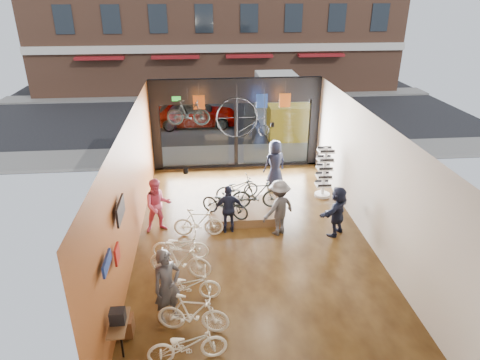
{
  "coord_description": "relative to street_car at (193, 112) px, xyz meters",
  "views": [
    {
      "loc": [
        -1.44,
        -11.15,
        7.14
      ],
      "look_at": [
        -0.26,
        1.4,
        1.41
      ],
      "focal_mm": 32.0,
      "sensor_mm": 36.0,
      "label": 1
    }
  ],
  "objects": [
    {
      "name": "floor_bike_0",
      "position": [
        -0.03,
        -16.49,
        -0.37
      ],
      "size": [
        1.7,
        0.74,
        0.87
      ],
      "primitive_type": "imported",
      "rotation": [
        0.0,
        0.0,
        1.67
      ],
      "color": "white",
      "rests_on": "ground_plane"
    },
    {
      "name": "sidewalk_near",
      "position": [
        1.87,
        -4.8,
        -0.75
      ],
      "size": [
        30.0,
        2.4,
        0.12
      ],
      "primitive_type": "cube",
      "color": "slate",
      "rests_on": "ground"
    },
    {
      "name": "wall_back",
      "position": [
        1.87,
        -18.02,
        1.09
      ],
      "size": [
        7.0,
        0.04,
        3.8
      ],
      "primitive_type": "cube",
      "color": "beige",
      "rests_on": "ground"
    },
    {
      "name": "floor_bike_5",
      "position": [
        0.22,
        -11.57,
        -0.34
      ],
      "size": [
        1.58,
        0.56,
        0.93
      ],
      "primitive_type": "imported",
      "rotation": [
        0.0,
        0.0,
        1.49
      ],
      "color": "white",
      "rests_on": "ground_plane"
    },
    {
      "name": "jersey_left",
      "position": [
        0.37,
        -6.8,
        2.24
      ],
      "size": [
        0.45,
        0.03,
        0.55
      ],
      "primitive_type": "cube",
      "color": "#CC5919",
      "rests_on": "ceiling"
    },
    {
      "name": "storefront",
      "position": [
        1.87,
        -6.0,
        1.09
      ],
      "size": [
        7.0,
        0.26,
        3.8
      ],
      "primitive_type": null,
      "color": "black",
      "rests_on": "ground"
    },
    {
      "name": "jersey_right",
      "position": [
        3.74,
        -6.8,
        2.24
      ],
      "size": [
        0.45,
        0.03,
        0.55
      ],
      "primitive_type": "cube",
      "color": "#CC5919",
      "rests_on": "ceiling"
    },
    {
      "name": "display_bike_right",
      "position": [
        1.59,
        -9.69,
        -0.1
      ],
      "size": [
        1.63,
        0.88,
        0.81
      ],
      "primitive_type": "imported",
      "rotation": [
        0.0,
        0.0,
        1.8
      ],
      "color": "black",
      "rests_on": "display_platform"
    },
    {
      "name": "wall_right",
      "position": [
        5.39,
        -12.0,
        1.09
      ],
      "size": [
        0.04,
        12.0,
        3.8
      ],
      "primitive_type": "cube",
      "color": "beige",
      "rests_on": "ground"
    },
    {
      "name": "customer_3",
      "position": [
        2.71,
        -11.66,
        0.1
      ],
      "size": [
        1.35,
        1.2,
        1.81
      ],
      "primitive_type": "imported",
      "rotation": [
        0.0,
        0.0,
        3.71
      ],
      "color": "#3F3F44",
      "rests_on": "ground_plane"
    },
    {
      "name": "ceiling",
      "position": [
        1.87,
        -12.0,
        3.01
      ],
      "size": [
        7.0,
        12.0,
        0.04
      ],
      "primitive_type": "cube",
      "color": "black",
      "rests_on": "ground"
    },
    {
      "name": "floor_bike_4",
      "position": [
        -0.3,
        -12.77,
        -0.38
      ],
      "size": [
        1.66,
        0.73,
        0.85
      ],
      "primitive_type": "imported",
      "rotation": [
        0.0,
        0.0,
        1.46
      ],
      "color": "white",
      "rests_on": "ground_plane"
    },
    {
      "name": "penny_farthing",
      "position": [
        2.14,
        -7.31,
        1.69
      ],
      "size": [
        2.0,
        0.06,
        1.6
      ],
      "primitive_type": null,
      "color": "black",
      "rests_on": "ceiling"
    },
    {
      "name": "sidewalk_far",
      "position": [
        1.87,
        7.0,
        -0.75
      ],
      "size": [
        30.0,
        2.0,
        0.12
      ],
      "primitive_type": "cube",
      "color": "slate",
      "rests_on": "ground"
    },
    {
      "name": "floor_bike_1",
      "position": [
        0.08,
        -15.65,
        -0.31
      ],
      "size": [
        1.7,
        0.78,
        0.99
      ],
      "primitive_type": "imported",
      "rotation": [
        0.0,
        0.0,
        1.37
      ],
      "color": "white",
      "rests_on": "ground_plane"
    },
    {
      "name": "wall_merch",
      "position": [
        -1.51,
        -15.5,
        0.49
      ],
      "size": [
        0.4,
        2.4,
        2.6
      ],
      "primitive_type": null,
      "color": "navy",
      "rests_on": "wall_left"
    },
    {
      "name": "customer_4",
      "position": [
        3.19,
        -8.13,
        0.12
      ],
      "size": [
        1.06,
        0.87,
        1.85
      ],
      "primitive_type": "imported",
      "rotation": [
        0.0,
        0.0,
        3.5
      ],
      "color": "#161C33",
      "rests_on": "ground_plane"
    },
    {
      "name": "jersey_mid",
      "position": [
        2.83,
        -6.8,
        2.24
      ],
      "size": [
        0.45,
        0.03,
        0.55
      ],
      "primitive_type": "cube",
      "color": "#1E3F99",
      "rests_on": "ceiling"
    },
    {
      "name": "display_bike_mid",
      "position": [
        2.18,
        -10.48,
        -0.0
      ],
      "size": [
        1.7,
        0.51,
        1.01
      ],
      "primitive_type": "imported",
      "rotation": [
        0.0,
        0.0,
        1.55
      ],
      "color": "black",
      "rests_on": "display_platform"
    },
    {
      "name": "display_platform",
      "position": [
        1.77,
        -10.41,
        -0.66
      ],
      "size": [
        2.4,
        1.8,
        0.3
      ],
      "primitive_type": "cube",
      "color": "brown",
      "rests_on": "ground_plane"
    },
    {
      "name": "wall_left",
      "position": [
        -1.65,
        -12.0,
        1.09
      ],
      "size": [
        0.04,
        12.0,
        3.8
      ],
      "primitive_type": "cube",
      "color": "#A4592E",
      "rests_on": "ground"
    },
    {
      "name": "box_truck",
      "position": [
        4.8,
        -1.0,
        0.51
      ],
      "size": [
        2.22,
        6.67,
        2.63
      ],
      "primitive_type": null,
      "color": "silver",
      "rests_on": "street_road"
    },
    {
      "name": "street_car",
      "position": [
        0.0,
        0.0,
        0.0
      ],
      "size": [
        4.74,
        1.91,
        1.61
      ],
      "primitive_type": "imported",
      "rotation": [
        0.0,
        0.0,
        1.57
      ],
      "color": "gray",
      "rests_on": "street_road"
    },
    {
      "name": "hung_bike",
      "position": [
        -0.04,
        -7.8,
        2.12
      ],
      "size": [
        1.62,
        0.61,
        0.95
      ],
      "primitive_type": "imported",
      "rotation": [
        0.0,
        0.0,
        1.46
      ],
      "color": "black",
      "rests_on": "ceiling"
    },
    {
      "name": "customer_2",
      "position": [
        1.18,
        -11.41,
        -0.01
      ],
      "size": [
        0.96,
        0.47,
        1.59
      ],
      "primitive_type": "imported",
      "rotation": [
        0.0,
        0.0,
        3.23
      ],
      "color": "#161C33",
      "rests_on": "ground_plane"
    },
    {
      "name": "floor_bike_3",
      "position": [
        -0.27,
        -13.59,
        -0.29
      ],
      "size": [
        1.77,
        0.95,
        1.03
      ],
      "primitive_type": "imported",
      "rotation": [
        0.0,
        0.0,
        1.28
      ],
      "color": "white",
      "rests_on": "ground_plane"
    },
    {
      "name": "display_bike_left",
      "position": [
        1.09,
        -10.92,
        -0.06
      ],
      "size": [
        1.74,
        1.42,
        0.89
      ],
      "primitive_type": "imported",
      "rotation": [
        0.0,
        0.0,
        0.99
      ],
      "color": "black",
      "rests_on": "display_platform"
    },
    {
      "name": "exit_sign",
      "position": [
        -0.53,
        -6.12,
        2.24
      ],
      "size": [
        0.35,
        0.06,
        0.18
      ],
      "primitive_type": "cube",
      "color": "#198C26",
      "rests_on": "storefront"
    },
    {
      "name": "ground_plane",
      "position": [
        1.87,
        -12.0,
        -0.83
      ],
      "size": [
        7.0,
        12.0,
        0.04
      ],
      "primitive_type": "cube",
      "color": "black",
      "rests_on": "ground"
    },
    {
      "name": "street_road",
      "position": [
        1.87,
        3.0,
        -0.82
      ],
      "size": [
        30.0,
        18.0,
        0.02
      ],
      "primitive_type": "cube",
      "color": "black",
      "rests_on": "ground"
    },
    {
      "name": "customer_5",
      "position": [
        4.51,
        -11.86,
        0.01
      ],
      "size": [
        1.4,
        1.41,
        1.63
      ],
      "primitive_type": "imported",
      "rotation": [
        0.0,
        0.0,
        3.94
      ],
      "color": "#161C33",
      "rests_on": "ground_plane"
    },
    {
      "name": "floor_bike_2",
      "position": [
        -0.04,
        -14.55,
        -0.39
      ],
      "size": [
        1.61,
        0.6,
        0.84
      ],
      "primitive_type": "imported",
      "rotation": [
        0.0,
        0.0,
        1.54
      ],
      "color": "white",
      "rests_on": "ground_plane"
    },
    {
      "name": "customer_1",
      "position": [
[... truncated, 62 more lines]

